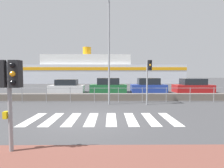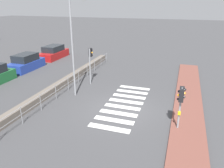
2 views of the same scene
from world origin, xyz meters
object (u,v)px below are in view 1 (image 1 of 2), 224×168
(traffic_light_near, at_px, (9,82))
(traffic_light_far, at_px, (149,72))
(parked_car_red, at_px, (193,86))
(streetlamp, at_px, (109,41))
(ferry_boat, at_px, (102,71))
(parked_car_white, at_px, (67,87))
(parked_car_green, at_px, (108,86))
(parked_car_blue, at_px, (148,86))

(traffic_light_near, relative_size, traffic_light_far, 0.81)
(traffic_light_far, relative_size, parked_car_red, 0.72)
(traffic_light_near, xyz_separation_m, streetlamp, (2.43, 7.18, 2.32))
(ferry_boat, distance_m, parked_car_white, 20.14)
(streetlamp, height_order, parked_car_white, streetlamp)
(traffic_light_near, relative_size, parked_car_green, 0.60)
(ferry_boat, relative_size, parked_car_white, 8.84)
(traffic_light_near, relative_size, parked_car_red, 0.58)
(streetlamp, distance_m, parked_car_white, 10.01)
(streetlamp, height_order, parked_car_red, streetlamp)
(ferry_boat, relative_size, parked_car_blue, 8.74)
(parked_car_red, bearing_deg, traffic_light_far, -130.46)
(parked_car_blue, bearing_deg, parked_car_white, 180.00)
(traffic_light_near, height_order, parked_car_blue, traffic_light_near)
(ferry_boat, distance_m, parked_car_green, 20.00)
(traffic_light_near, bearing_deg, streetlamp, 71.31)
(streetlamp, distance_m, parked_car_red, 12.85)
(streetlamp, xyz_separation_m, parked_car_red, (9.40, 8.01, -3.55))
(traffic_light_far, distance_m, streetlamp, 3.33)
(ferry_boat, xyz_separation_m, parked_car_white, (-2.91, -19.83, -2.01))
(parked_car_white, xyz_separation_m, parked_car_red, (14.20, -0.00, 0.04))
(traffic_light_near, bearing_deg, parked_car_green, 81.47)
(traffic_light_far, distance_m, parked_car_green, 8.53)
(traffic_light_near, height_order, parked_car_red, traffic_light_near)
(parked_car_white, bearing_deg, parked_car_green, 0.00)
(traffic_light_near, height_order, parked_car_white, traffic_light_near)
(traffic_light_near, relative_size, parked_car_blue, 0.62)
(ferry_boat, relative_size, parked_car_red, 8.12)
(traffic_light_near, relative_size, parked_car_white, 0.63)
(parked_car_green, xyz_separation_m, parked_car_red, (9.55, -0.00, -0.03))
(traffic_light_far, bearing_deg, traffic_light_near, -124.91)
(traffic_light_far, distance_m, parked_car_blue, 8.23)
(ferry_boat, xyz_separation_m, parked_car_blue, (6.26, -19.83, -1.95))
(traffic_light_far, height_order, parked_car_blue, traffic_light_far)
(ferry_boat, xyz_separation_m, parked_car_red, (11.30, -19.83, -1.97))
(traffic_light_far, bearing_deg, parked_car_blue, 77.77)
(parked_car_green, relative_size, parked_car_red, 0.96)
(traffic_light_far, height_order, parked_car_red, traffic_light_far)
(parked_car_green, bearing_deg, parked_car_blue, -0.00)
(streetlamp, relative_size, parked_car_white, 1.79)
(traffic_light_far, distance_m, ferry_boat, 28.11)
(traffic_light_near, bearing_deg, parked_car_red, 52.10)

